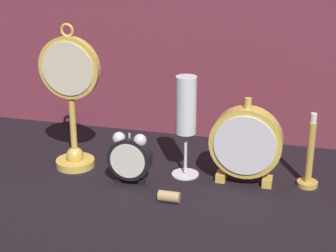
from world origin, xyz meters
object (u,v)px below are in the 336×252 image
Objects in this scene: champagne_flute at (186,113)px; brass_candlestick at (309,162)px; pocket_watch_on_stand at (71,99)px; alarm_clock_twin_bell at (130,156)px; mantel_clock_silver at (246,143)px; wine_cork at (169,197)px.

champagne_flute is 1.38× the size of brass_candlestick.
pocket_watch_on_stand is 2.85× the size of alarm_clock_twin_bell.
mantel_clock_silver is at bearing -170.58° from brass_candlestick.
alarm_clock_twin_bell reaches higher than wine_cork.
mantel_clock_silver is 1.17× the size of brass_candlestick.
champagne_flute is at bearing -176.95° from brass_candlestick.
wine_cork is (-0.13, -0.12, -0.08)m from mantel_clock_silver.
mantel_clock_silver is 4.46× the size of wine_cork.
mantel_clock_silver reaches higher than alarm_clock_twin_bell.
pocket_watch_on_stand reaches higher than champagne_flute.
pocket_watch_on_stand is 0.31m from wine_cork.
pocket_watch_on_stand reaches higher than alarm_clock_twin_bell.
pocket_watch_on_stand is at bearing -175.48° from champagne_flute.
champagne_flute reaches higher than mantel_clock_silver.
mantel_clock_silver is 0.85× the size of champagne_flute.
pocket_watch_on_stand is at bearing 156.48° from wine_cork.
champagne_flute is 0.18m from wine_cork.
brass_candlestick is 0.30m from wine_cork.
wine_cork is (-0.00, -0.13, -0.13)m from champagne_flute.
mantel_clock_silver is (0.38, 0.01, -0.07)m from pocket_watch_on_stand.
pocket_watch_on_stand is at bearing -178.19° from mantel_clock_silver.
wine_cork is (0.25, -0.11, -0.15)m from pocket_watch_on_stand.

